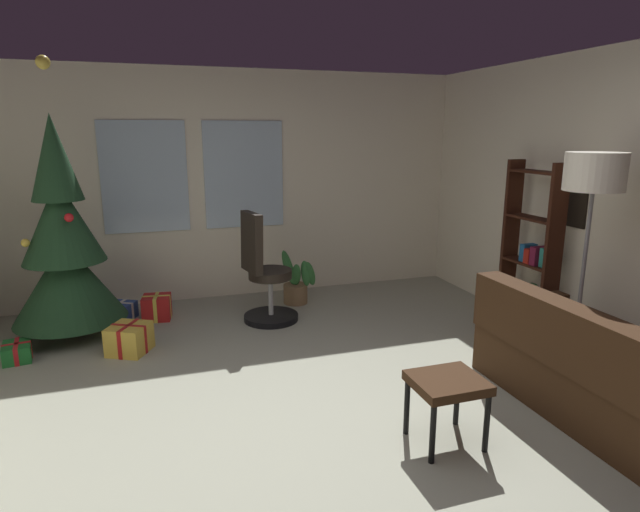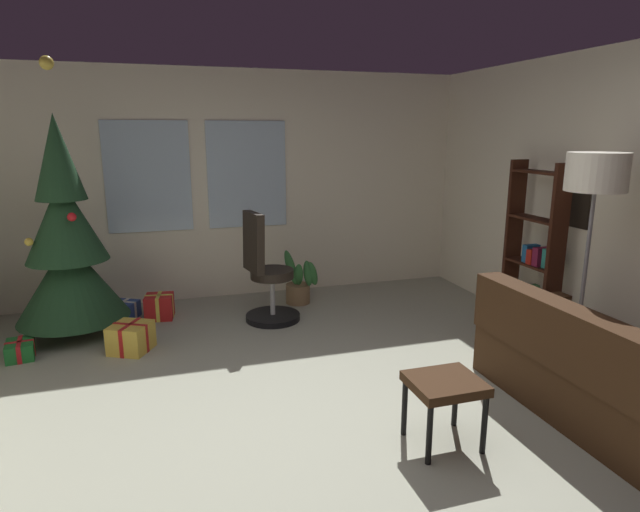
% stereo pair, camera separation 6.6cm
% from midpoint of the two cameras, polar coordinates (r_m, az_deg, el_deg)
% --- Properties ---
extents(ground_plane, '(5.41, 6.32, 0.10)m').
position_cam_midpoint_polar(ground_plane, '(3.62, -0.14, -19.43)').
color(ground_plane, '#9DA08C').
extents(wall_back_with_windows, '(5.41, 0.12, 2.59)m').
position_cam_midpoint_polar(wall_back_with_windows, '(6.21, -9.05, 7.55)').
color(wall_back_with_windows, silver).
rests_on(wall_back_with_windows, ground_plane).
extents(couch, '(1.63, 1.78, 0.81)m').
position_cam_midpoint_polar(couch, '(4.18, 31.01, -11.58)').
color(couch, '#362112').
rests_on(couch, ground_plane).
extents(footstool, '(0.43, 0.39, 0.44)m').
position_cam_midpoint_polar(footstool, '(3.42, 13.90, -13.79)').
color(footstool, '#362112').
rests_on(footstool, ground_plane).
extents(holiday_tree, '(1.02, 1.02, 2.54)m').
position_cam_midpoint_polar(holiday_tree, '(5.43, -25.33, 0.78)').
color(holiday_tree, '#4C331E').
rests_on(holiday_tree, ground_plane).
extents(gift_box_red, '(0.31, 0.31, 0.25)m').
position_cam_midpoint_polar(gift_box_red, '(5.77, -16.65, -5.26)').
color(gift_box_red, red).
rests_on(gift_box_red, ground_plane).
extents(gift_box_green, '(0.26, 0.32, 0.15)m').
position_cam_midpoint_polar(gift_box_green, '(5.27, -29.35, -8.83)').
color(gift_box_green, '#1E722D').
rests_on(gift_box_green, ground_plane).
extents(gift_box_gold, '(0.43, 0.43, 0.26)m').
position_cam_midpoint_polar(gift_box_gold, '(5.00, -19.40, -8.32)').
color(gift_box_gold, gold).
rests_on(gift_box_gold, ground_plane).
extents(gift_box_blue, '(0.36, 0.34, 0.18)m').
position_cam_midpoint_polar(gift_box_blue, '(5.91, -20.19, -5.46)').
color(gift_box_blue, '#2D4C99').
rests_on(gift_box_blue, ground_plane).
extents(office_chair, '(0.56, 0.56, 1.14)m').
position_cam_midpoint_polar(office_chair, '(5.37, -5.47, -2.46)').
color(office_chair, black).
rests_on(office_chair, ground_plane).
extents(bookshelf, '(0.18, 0.64, 1.64)m').
position_cam_midpoint_polar(bookshelf, '(5.37, 22.38, -0.37)').
color(bookshelf, black).
rests_on(bookshelf, ground_plane).
extents(floor_lamp, '(0.43, 0.43, 1.76)m').
position_cam_midpoint_polar(floor_lamp, '(4.38, 28.02, 6.86)').
color(floor_lamp, slate).
rests_on(floor_lamp, ground_plane).
extents(potted_plant, '(0.42, 0.32, 0.63)m').
position_cam_midpoint_polar(potted_plant, '(5.96, -1.92, -3.06)').
color(potted_plant, olive).
rests_on(potted_plant, ground_plane).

